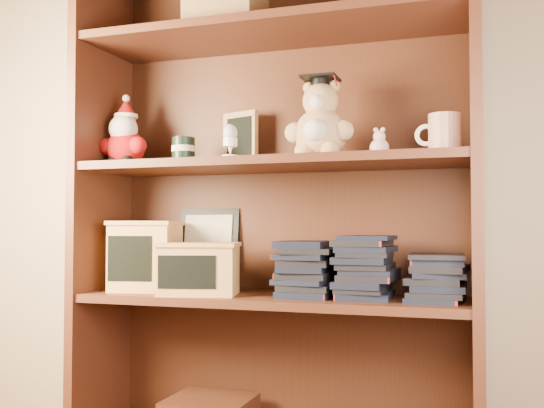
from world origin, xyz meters
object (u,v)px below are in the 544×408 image
Objects in this scene: bookcase at (276,218)px; grad_teddy_bear at (320,126)px; treats_box at (146,255)px; teacher_mug at (444,134)px.

bookcase reaches higher than grad_teddy_bear.
bookcase is 6.46× the size of grad_teddy_bear.
grad_teddy_bear is at bearing -20.86° from bookcase.
grad_teddy_bear is 1.04× the size of treats_box.
teacher_mug is at bearing -5.78° from bookcase.
teacher_mug is at bearing 1.23° from grad_teddy_bear.
treats_box is (-0.92, -0.00, -0.34)m from teacher_mug.
bookcase is 0.31m from grad_teddy_bear.
grad_teddy_bear is 0.35m from teacher_mug.
bookcase is 12.71× the size of teacher_mug.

